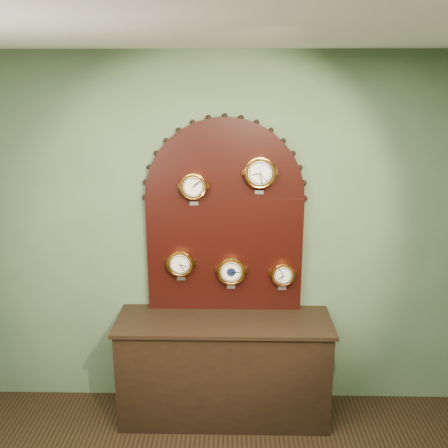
{
  "coord_description": "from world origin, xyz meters",
  "views": [
    {
      "loc": [
        0.07,
        -1.28,
        2.56
      ],
      "look_at": [
        0.0,
        2.25,
        1.58
      ],
      "focal_mm": 40.64,
      "sensor_mm": 36.0,
      "label": 1
    }
  ],
  "objects_px": {
    "shop_counter": "(224,370)",
    "tide_clock": "(283,274)",
    "roman_clock": "(193,186)",
    "display_board": "(225,211)",
    "arabic_clock": "(260,173)",
    "hygrometer": "(180,263)",
    "barometer": "(231,271)"
  },
  "relations": [
    {
      "from": "shop_counter",
      "to": "hygrometer",
      "type": "distance_m",
      "value": 0.91
    },
    {
      "from": "shop_counter",
      "to": "tide_clock",
      "type": "distance_m",
      "value": 0.88
    },
    {
      "from": "barometer",
      "to": "arabic_clock",
      "type": "bearing_deg",
      "value": -0.08
    },
    {
      "from": "shop_counter",
      "to": "arabic_clock",
      "type": "distance_m",
      "value": 1.56
    },
    {
      "from": "shop_counter",
      "to": "hygrometer",
      "type": "xyz_separation_m",
      "value": [
        -0.34,
        0.15,
        0.83
      ]
    },
    {
      "from": "roman_clock",
      "to": "shop_counter",
      "type": "bearing_deg",
      "value": -34.0
    },
    {
      "from": "arabic_clock",
      "to": "tide_clock",
      "type": "relative_size",
      "value": 1.22
    },
    {
      "from": "tide_clock",
      "to": "shop_counter",
      "type": "bearing_deg",
      "value": -161.11
    },
    {
      "from": "shop_counter",
      "to": "barometer",
      "type": "relative_size",
      "value": 5.94
    },
    {
      "from": "display_board",
      "to": "hygrometer",
      "type": "xyz_separation_m",
      "value": [
        -0.34,
        -0.07,
        -0.4
      ]
    },
    {
      "from": "display_board",
      "to": "arabic_clock",
      "type": "distance_m",
      "value": 0.41
    },
    {
      "from": "arabic_clock",
      "to": "tide_clock",
      "type": "bearing_deg",
      "value": 0.42
    },
    {
      "from": "hygrometer",
      "to": "tide_clock",
      "type": "xyz_separation_m",
      "value": [
        0.79,
        0.0,
        -0.09
      ]
    },
    {
      "from": "hygrometer",
      "to": "barometer",
      "type": "distance_m",
      "value": 0.4
    },
    {
      "from": "hygrometer",
      "to": "arabic_clock",
      "type": "bearing_deg",
      "value": -0.07
    },
    {
      "from": "display_board",
      "to": "tide_clock",
      "type": "bearing_deg",
      "value": -8.24
    },
    {
      "from": "shop_counter",
      "to": "arabic_clock",
      "type": "xyz_separation_m",
      "value": [
        0.26,
        0.15,
        1.53
      ]
    },
    {
      "from": "arabic_clock",
      "to": "barometer",
      "type": "bearing_deg",
      "value": 179.92
    },
    {
      "from": "tide_clock",
      "to": "display_board",
      "type": "bearing_deg",
      "value": 171.76
    },
    {
      "from": "roman_clock",
      "to": "hygrometer",
      "type": "bearing_deg",
      "value": -179.94
    },
    {
      "from": "roman_clock",
      "to": "arabic_clock",
      "type": "bearing_deg",
      "value": -0.11
    },
    {
      "from": "display_board",
      "to": "shop_counter",
      "type": "bearing_deg",
      "value": -90.0
    },
    {
      "from": "display_board",
      "to": "roman_clock",
      "type": "relative_size",
      "value": 6.05
    },
    {
      "from": "barometer",
      "to": "display_board",
      "type": "bearing_deg",
      "value": 128.34
    },
    {
      "from": "arabic_clock",
      "to": "barometer",
      "type": "height_order",
      "value": "arabic_clock"
    },
    {
      "from": "display_board",
      "to": "roman_clock",
      "type": "bearing_deg",
      "value": -163.9
    },
    {
      "from": "roman_clock",
      "to": "barometer",
      "type": "bearing_deg",
      "value": -0.12
    },
    {
      "from": "tide_clock",
      "to": "roman_clock",
      "type": "bearing_deg",
      "value": -179.96
    },
    {
      "from": "roman_clock",
      "to": "arabic_clock",
      "type": "distance_m",
      "value": 0.5
    },
    {
      "from": "shop_counter",
      "to": "hygrometer",
      "type": "bearing_deg",
      "value": 155.6
    },
    {
      "from": "display_board",
      "to": "barometer",
      "type": "distance_m",
      "value": 0.47
    },
    {
      "from": "arabic_clock",
      "to": "hygrometer",
      "type": "relative_size",
      "value": 1.11
    }
  ]
}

